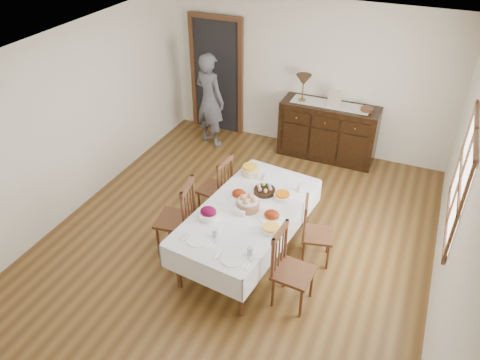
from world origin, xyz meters
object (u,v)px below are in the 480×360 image
at_px(table_lamp, 304,81).
at_px(person, 210,97).
at_px(chair_left_near, 179,217).
at_px(chair_left_far, 217,187).
at_px(chair_right_near, 290,267).
at_px(sideboard, 328,131).
at_px(chair_right_far, 314,231).
at_px(dining_table, 248,215).

bearing_deg(table_lamp, person, -168.36).
height_order(chair_left_near, person, person).
relative_size(chair_left_far, person, 0.54).
bearing_deg(chair_left_far, chair_right_near, 58.20).
height_order(chair_left_near, sideboard, chair_left_near).
bearing_deg(sideboard, chair_right_near, -82.56).
bearing_deg(chair_left_near, table_lamp, 159.38).
height_order(chair_right_far, person, person).
bearing_deg(sideboard, chair_right_far, -79.06).
bearing_deg(sideboard, table_lamp, -177.27).
distance_m(dining_table, table_lamp, 2.96).
distance_m(chair_left_near, chair_right_far, 1.72).
bearing_deg(chair_left_far, table_lamp, 173.46).
relative_size(chair_right_far, person, 0.50).
height_order(chair_left_far, sideboard, sideboard).
bearing_deg(person, table_lamp, -149.63).
bearing_deg(dining_table, chair_left_near, -156.49).
height_order(dining_table, chair_left_far, chair_left_far).
bearing_deg(chair_left_near, dining_table, 97.76).
xyz_separation_m(chair_left_far, person, (-1.06, 1.93, 0.41)).
xyz_separation_m(dining_table, chair_right_near, (0.73, -0.53, -0.14)).
distance_m(chair_right_far, table_lamp, 2.93).
distance_m(chair_left_far, person, 2.24).
relative_size(chair_left_near, chair_left_far, 1.10).
height_order(dining_table, chair_right_far, chair_right_far).
height_order(dining_table, chair_left_near, chair_left_near).
distance_m(chair_left_far, sideboard, 2.49).
bearing_deg(person, sideboard, -151.71).
bearing_deg(person, dining_table, 143.89).
bearing_deg(chair_right_far, sideboard, -2.54).
relative_size(chair_left_far, chair_right_near, 0.96).
bearing_deg(dining_table, table_lamp, 100.92).
xyz_separation_m(chair_left_near, sideboard, (1.13, 3.15, -0.05)).
bearing_deg(chair_left_far, chair_left_near, -1.64).
xyz_separation_m(dining_table, chair_left_far, (-0.73, 0.62, -0.16)).
distance_m(chair_left_near, chair_right_near, 1.61).
height_order(chair_left_far, chair_right_far, chair_left_far).
distance_m(person, table_lamp, 1.67).
bearing_deg(chair_right_near, table_lamp, 19.58).
relative_size(dining_table, person, 1.25).
height_order(chair_right_far, table_lamp, table_lamp).
xyz_separation_m(chair_right_near, person, (-2.52, 3.07, 0.39)).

